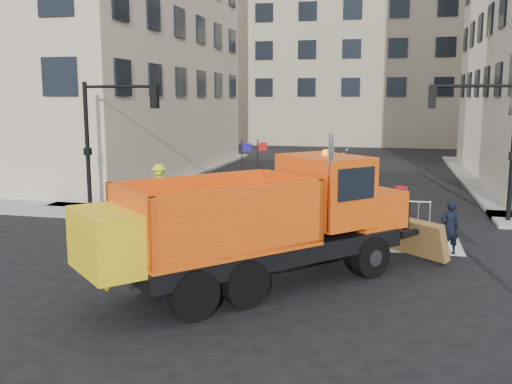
% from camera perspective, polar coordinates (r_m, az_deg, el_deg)
% --- Properties ---
extents(ground, '(120.00, 120.00, 0.00)m').
position_cam_1_polar(ground, '(14.84, -3.27, -9.31)').
color(ground, black).
rests_on(ground, ground).
extents(sidewalk_back, '(64.00, 5.00, 0.15)m').
position_cam_1_polar(sidewalk_back, '(22.81, 2.87, -2.46)').
color(sidewalk_back, gray).
rests_on(sidewalk_back, ground).
extents(building_far, '(30.00, 18.00, 24.00)m').
position_cam_1_polar(building_far, '(65.98, 10.18, 15.54)').
color(building_far, tan).
rests_on(building_far, ground).
extents(traffic_light_left, '(0.18, 0.18, 5.40)m').
position_cam_1_polar(traffic_light_left, '(24.27, -16.50, 4.14)').
color(traffic_light_left, black).
rests_on(traffic_light_left, ground).
extents(crowd_barriers, '(12.60, 0.60, 1.10)m').
position_cam_1_polar(crowd_barriers, '(22.00, 0.52, -1.63)').
color(crowd_barriers, '#9EA0A5').
rests_on(crowd_barriers, ground).
extents(plow_truck, '(8.72, 9.20, 3.89)m').
position_cam_1_polar(plow_truck, '(14.32, 0.26, -2.80)').
color(plow_truck, black).
rests_on(plow_truck, ground).
extents(cop_a, '(0.72, 0.60, 1.67)m').
position_cam_1_polar(cop_a, '(18.42, 18.78, -3.40)').
color(cop_a, black).
rests_on(cop_a, ground).
extents(cop_b, '(1.01, 0.88, 1.78)m').
position_cam_1_polar(cop_b, '(17.62, 11.46, -3.46)').
color(cop_b, black).
rests_on(cop_b, ground).
extents(cop_c, '(1.17, 0.91, 1.85)m').
position_cam_1_polar(cop_c, '(17.20, 10.95, -3.64)').
color(cop_c, black).
rests_on(cop_c, ground).
extents(worker, '(1.18, 0.69, 1.82)m').
position_cam_1_polar(worker, '(24.81, -9.65, 0.69)').
color(worker, yellow).
rests_on(worker, sidewalk_back).
extents(newspaper_box, '(0.56, 0.52, 1.10)m').
position_cam_1_polar(newspaper_box, '(23.67, 14.20, -0.77)').
color(newspaper_box, red).
rests_on(newspaper_box, sidewalk_back).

